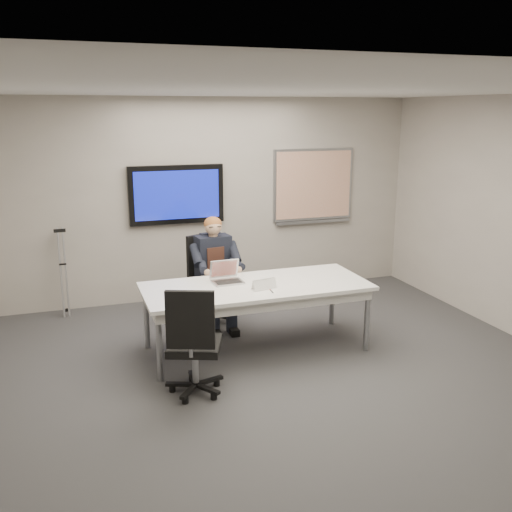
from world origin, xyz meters
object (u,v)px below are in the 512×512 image
object	(u,v)px
office_chair_far	(211,294)
laptop	(226,276)
conference_table	(256,292)
seated_person	(217,284)
office_chair_near	(194,361)

from	to	relation	value
office_chair_far	laptop	world-z (taller)	office_chair_far
conference_table	office_chair_far	distance (m)	1.15
seated_person	laptop	bearing A→B (deg)	-101.66
conference_table	laptop	bearing A→B (deg)	142.10
seated_person	laptop	world-z (taller)	seated_person
office_chair_near	laptop	bearing A→B (deg)	-99.74
office_chair_far	office_chair_near	xyz separation A→B (m)	(-0.64, -1.90, -0.00)
office_chair_near	seated_person	distance (m)	1.78
seated_person	laptop	xyz separation A→B (m)	(-0.05, -0.60, 0.27)
office_chair_near	seated_person	bearing A→B (deg)	-91.25
office_chair_near	seated_person	xyz separation A→B (m)	(0.66, 1.64, 0.21)
office_chair_far	laptop	size ratio (longest dim) A/B	3.22
conference_table	office_chair_near	world-z (taller)	office_chair_near
conference_table	laptop	distance (m)	0.38
seated_person	laptop	size ratio (longest dim) A/B	3.99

